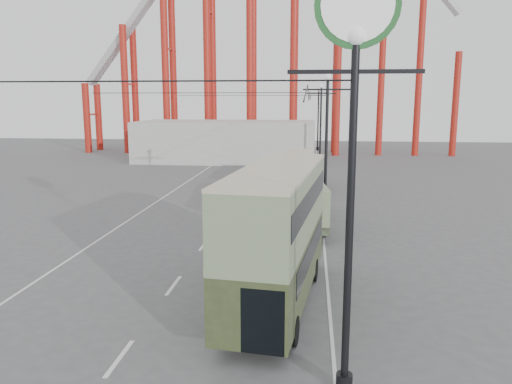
# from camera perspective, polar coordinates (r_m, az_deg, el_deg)

# --- Properties ---
(ground) EXTENTS (160.00, 160.00, 0.00)m
(ground) POSITION_cam_1_polar(r_m,az_deg,el_deg) (17.69, -9.76, -15.26)
(ground) COLOR #4F4F52
(ground) RESTS_ON ground
(road_markings) EXTENTS (12.52, 120.00, 0.01)m
(road_markings) POSITION_cam_1_polar(r_m,az_deg,el_deg) (36.22, -2.51, -1.69)
(road_markings) COLOR silver
(road_markings) RESTS_ON ground
(lamp_post_near) EXTENTS (3.20, 0.44, 10.80)m
(lamp_post_near) POSITION_cam_1_polar(r_m,az_deg,el_deg) (12.32, 11.18, 11.31)
(lamp_post_near) COLOR black
(lamp_post_near) RESTS_ON ground
(lamp_post_mid) EXTENTS (3.20, 0.44, 9.32)m
(lamp_post_mid) POSITION_cam_1_polar(r_m,az_deg,el_deg) (33.43, 8.03, 5.30)
(lamp_post_mid) COLOR black
(lamp_post_mid) RESTS_ON ground
(lamp_post_far) EXTENTS (3.20, 0.44, 9.32)m
(lamp_post_far) POSITION_cam_1_polar(r_m,az_deg,el_deg) (55.37, 7.39, 7.34)
(lamp_post_far) COLOR black
(lamp_post_far) RESTS_ON ground
(lamp_post_distant) EXTENTS (3.20, 0.44, 9.32)m
(lamp_post_distant) POSITION_cam_1_polar(r_m,az_deg,el_deg) (77.34, 7.11, 8.22)
(lamp_post_distant) COLOR black
(lamp_post_distant) RESTS_ON ground
(fairground_shed) EXTENTS (22.00, 10.00, 5.00)m
(fairground_shed) POSITION_cam_1_polar(r_m,az_deg,el_deg) (63.39, -3.37, 5.82)
(fairground_shed) COLOR #A8A8A3
(fairground_shed) RESTS_ON ground
(double_decker_bus) EXTENTS (3.56, 9.96, 5.23)m
(double_decker_bus) POSITION_cam_1_polar(r_m,az_deg,el_deg) (18.52, 2.45, -4.26)
(double_decker_bus) COLOR #2E3A1F
(double_decker_bus) RESTS_ON ground
(single_decker_green) EXTENTS (3.57, 10.59, 2.94)m
(single_decker_green) POSITION_cam_1_polar(r_m,az_deg,el_deg) (31.42, 4.92, -0.53)
(single_decker_green) COLOR gray
(single_decker_green) RESTS_ON ground
(single_decker_cream) EXTENTS (2.63, 9.75, 3.02)m
(single_decker_cream) POSITION_cam_1_polar(r_m,az_deg,el_deg) (43.61, 4.94, 2.62)
(single_decker_cream) COLOR #BBB496
(single_decker_cream) RESTS_ON ground
(pedestrian) EXTENTS (0.67, 0.56, 1.56)m
(pedestrian) POSITION_cam_1_polar(r_m,az_deg,el_deg) (23.64, -3.48, -6.41)
(pedestrian) COLOR black
(pedestrian) RESTS_ON ground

